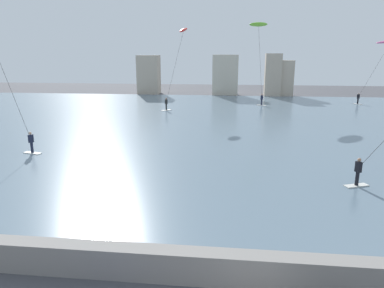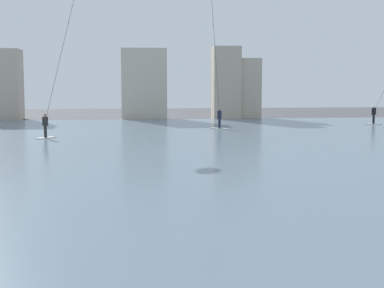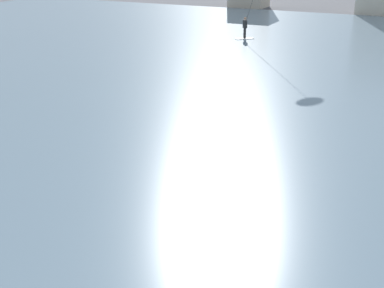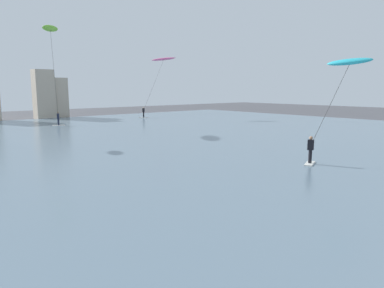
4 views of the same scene
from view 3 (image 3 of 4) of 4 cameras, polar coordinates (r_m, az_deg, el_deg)
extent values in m
cube|color=slate|center=(33.86, 12.07, 7.22)|extent=(84.00, 52.00, 0.10)
cube|color=silver|center=(43.70, 5.36, 10.62)|extent=(1.28, 1.32, 0.06)
cylinder|color=black|center=(43.63, 5.38, 11.16)|extent=(0.20, 0.20, 0.78)
cube|color=black|center=(43.53, 5.41, 12.05)|extent=(0.40, 0.39, 0.60)
sphere|color=#9E7051|center=(43.47, 5.43, 12.59)|extent=(0.20, 0.20, 0.20)
camera|label=1|loc=(7.92, -101.53, -5.54)|focal=33.24mm
camera|label=2|loc=(10.21, -50.02, -7.92)|focal=53.52mm
camera|label=4|loc=(18.46, -50.27, 3.45)|focal=32.88mm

